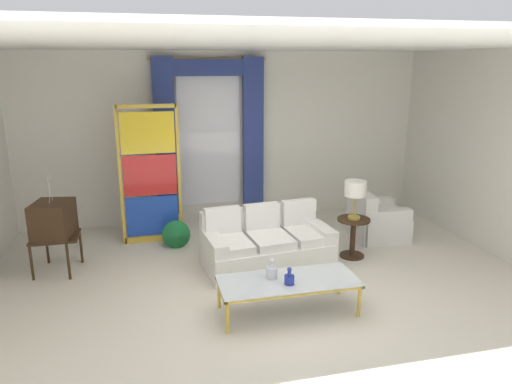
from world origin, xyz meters
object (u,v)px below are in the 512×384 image
at_px(vintage_tv, 53,221).
at_px(stained_glass_divider, 150,178).
at_px(coffee_table, 288,282).
at_px(bottle_crystal_tall, 272,271).
at_px(couch_white_long, 266,245).
at_px(table_lamp_brass, 355,190).
at_px(peacock_figurine, 177,236).
at_px(bottle_blue_decanter, 289,279).
at_px(armchair_white, 375,221).
at_px(round_side_table, 353,234).

relative_size(vintage_tv, stained_glass_divider, 0.61).
height_order(coffee_table, bottle_crystal_tall, bottle_crystal_tall).
bearing_deg(coffee_table, couch_white_long, 86.18).
bearing_deg(table_lamp_brass, stained_glass_divider, 155.12).
xyz_separation_m(peacock_figurine, table_lamp_brass, (2.52, -0.89, 0.81)).
xyz_separation_m(couch_white_long, bottle_blue_decanter, (-0.11, -1.48, 0.17)).
xyz_separation_m(coffee_table, bottle_crystal_tall, (-0.17, 0.09, 0.12)).
height_order(vintage_tv, table_lamp_brass, vintage_tv).
bearing_deg(vintage_tv, couch_white_long, -9.18).
relative_size(armchair_white, peacock_figurine, 1.44).
bearing_deg(stained_glass_divider, table_lamp_brass, -24.88).
distance_m(coffee_table, armchair_white, 2.91).
bearing_deg(stained_glass_divider, bottle_blue_decanter, -63.01).
distance_m(bottle_blue_decanter, vintage_tv, 3.37).
bearing_deg(peacock_figurine, round_side_table, -19.53).
distance_m(armchair_white, round_side_table, 0.94).
bearing_deg(coffee_table, round_side_table, 43.62).
height_order(bottle_blue_decanter, peacock_figurine, bottle_blue_decanter).
relative_size(bottle_blue_decanter, round_side_table, 0.34).
bearing_deg(stained_glass_divider, vintage_tv, -147.45).
bearing_deg(armchair_white, peacock_figurine, 175.49).
bearing_deg(table_lamp_brass, peacock_figurine, 160.47).
relative_size(round_side_table, table_lamp_brass, 1.04).
relative_size(bottle_crystal_tall, peacock_figurine, 0.41).
bearing_deg(round_side_table, vintage_tv, 173.48).
bearing_deg(vintage_tv, bottle_crystal_tall, -33.82).
distance_m(bottle_crystal_tall, vintage_tv, 3.14).
xyz_separation_m(couch_white_long, vintage_tv, (-2.86, 0.46, 0.42)).
xyz_separation_m(vintage_tv, peacock_figurine, (1.67, 0.41, -0.51)).
xyz_separation_m(vintage_tv, armchair_white, (4.88, 0.16, -0.44)).
xyz_separation_m(coffee_table, vintage_tv, (-2.77, 1.83, 0.35)).
height_order(bottle_crystal_tall, vintage_tv, vintage_tv).
bearing_deg(stained_glass_divider, couch_white_long, -40.55).
distance_m(armchair_white, peacock_figurine, 3.22).
distance_m(vintage_tv, stained_glass_divider, 1.61).
bearing_deg(coffee_table, table_lamp_brass, 43.62).
distance_m(vintage_tv, round_side_table, 4.23).
relative_size(bottle_blue_decanter, armchair_white, 0.23).
distance_m(stained_glass_divider, table_lamp_brass, 3.15).
distance_m(round_side_table, table_lamp_brass, 0.67).
bearing_deg(coffee_table, bottle_crystal_tall, 151.20).
bearing_deg(armchair_white, couch_white_long, -162.84).
height_order(armchair_white, peacock_figurine, armchair_white).
distance_m(bottle_crystal_tall, armchair_white, 2.98).
height_order(coffee_table, round_side_table, round_side_table).
xyz_separation_m(bottle_blue_decanter, bottle_crystal_tall, (-0.15, 0.20, 0.02)).
bearing_deg(bottle_blue_decanter, peacock_figurine, 114.60).
distance_m(coffee_table, table_lamp_brass, 2.07).
distance_m(coffee_table, bottle_crystal_tall, 0.23).
bearing_deg(bottle_blue_decanter, stained_glass_divider, 116.99).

